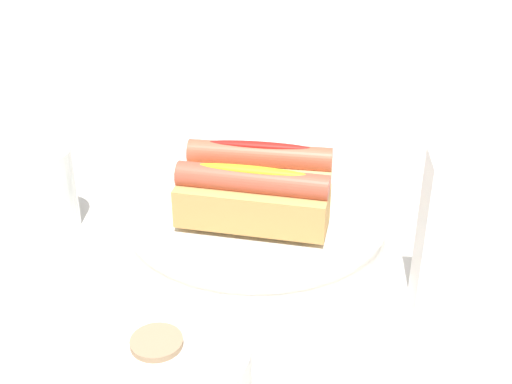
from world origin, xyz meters
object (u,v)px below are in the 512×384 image
object	(u,v)px
hotdog_back	(252,199)
napkin_box	(485,237)
water_glass	(44,194)
serving_bowl	(256,221)
hotdog_front	(260,173)

from	to	relation	value
hotdog_back	napkin_box	bearing A→B (deg)	158.53
hotdog_back	water_glass	bearing A→B (deg)	-9.90
serving_bowl	water_glass	world-z (taller)	water_glass
serving_bowl	napkin_box	size ratio (longest dim) A/B	1.83
serving_bowl	hotdog_front	world-z (taller)	hotdog_front
hotdog_front	napkin_box	xyz separation A→B (m)	(-0.20, 0.14, 0.01)
hotdog_front	water_glass	bearing A→B (deg)	3.98
hotdog_front	napkin_box	world-z (taller)	napkin_box
serving_bowl	water_glass	bearing A→B (deg)	-2.92
serving_bowl	napkin_box	xyz separation A→B (m)	(-0.20, 0.11, 0.06)
napkin_box	water_glass	bearing A→B (deg)	-13.87
serving_bowl	napkin_box	world-z (taller)	napkin_box
hotdog_front	hotdog_back	size ratio (longest dim) A/B	0.99
hotdog_back	napkin_box	world-z (taller)	napkin_box
hotdog_front	water_glass	size ratio (longest dim) A/B	1.71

